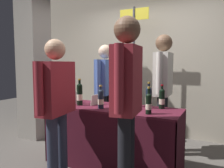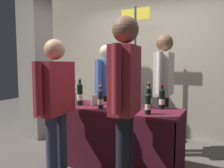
# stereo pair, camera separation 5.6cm
# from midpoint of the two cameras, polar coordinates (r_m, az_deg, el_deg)

# --- Properties ---
(ground_plane) EXTENTS (12.00, 12.00, 0.00)m
(ground_plane) POSITION_cam_midpoint_polar(r_m,az_deg,el_deg) (3.12, 0.54, -20.35)
(ground_plane) COLOR #514C47
(back_partition) EXTENTS (5.30, 0.12, 2.99)m
(back_partition) POSITION_cam_midpoint_polar(r_m,az_deg,el_deg) (4.32, 10.56, 7.13)
(back_partition) COLOR #B2A893
(back_partition) RESTS_ON ground_plane
(concrete_pillar) EXTENTS (0.45, 0.45, 3.48)m
(concrete_pillar) POSITION_cam_midpoint_polar(r_m,az_deg,el_deg) (4.30, -18.91, 10.22)
(concrete_pillar) COLOR gray
(concrete_pillar) RESTS_ON ground_plane
(tasting_table) EXTENTS (1.76, 0.61, 0.79)m
(tasting_table) POSITION_cam_midpoint_polar(r_m,az_deg,el_deg) (2.93, 0.55, -10.91)
(tasting_table) COLOR #4C1423
(tasting_table) RESTS_ON ground_plane
(featured_wine_bottle) EXTENTS (0.07, 0.07, 0.33)m
(featured_wine_bottle) POSITION_cam_midpoint_polar(r_m,az_deg,el_deg) (3.03, 1.30, -2.81)
(featured_wine_bottle) COLOR black
(featured_wine_bottle) RESTS_ON tasting_table
(display_bottle_0) EXTENTS (0.07, 0.07, 0.35)m
(display_bottle_0) POSITION_cam_midpoint_polar(r_m,az_deg,el_deg) (3.28, -11.42, -1.98)
(display_bottle_0) COLOR black
(display_bottle_0) RESTS_ON tasting_table
(display_bottle_1) EXTENTS (0.07, 0.07, 0.30)m
(display_bottle_1) POSITION_cam_midpoint_polar(r_m,az_deg,el_deg) (2.76, -2.40, -3.74)
(display_bottle_1) COLOR #192333
(display_bottle_1) RESTS_ON tasting_table
(display_bottle_2) EXTENTS (0.08, 0.08, 0.36)m
(display_bottle_2) POSITION_cam_midpoint_polar(r_m,az_deg,el_deg) (3.01, -7.77, -2.51)
(display_bottle_2) COLOR black
(display_bottle_2) RESTS_ON tasting_table
(display_bottle_3) EXTENTS (0.07, 0.07, 0.31)m
(display_bottle_3) POSITION_cam_midpoint_polar(r_m,az_deg,el_deg) (2.49, 9.95, -4.95)
(display_bottle_3) COLOR black
(display_bottle_3) RESTS_ON tasting_table
(display_bottle_4) EXTENTS (0.08, 0.08, 0.30)m
(display_bottle_4) POSITION_cam_midpoint_polar(r_m,az_deg,el_deg) (2.71, 3.22, -3.90)
(display_bottle_4) COLOR #38230F
(display_bottle_4) RESTS_ON tasting_table
(display_bottle_5) EXTENTS (0.08, 0.08, 0.32)m
(display_bottle_5) POSITION_cam_midpoint_polar(r_m,az_deg,el_deg) (2.88, 7.11, -3.15)
(display_bottle_5) COLOR black
(display_bottle_5) RESTS_ON tasting_table
(display_bottle_6) EXTENTS (0.08, 0.08, 0.33)m
(display_bottle_6) POSITION_cam_midpoint_polar(r_m,az_deg,el_deg) (2.81, 10.05, -3.37)
(display_bottle_6) COLOR #192333
(display_bottle_6) RESTS_ON tasting_table
(display_bottle_7) EXTENTS (0.07, 0.07, 0.30)m
(display_bottle_7) POSITION_cam_midpoint_polar(r_m,az_deg,el_deg) (2.81, 13.36, -3.68)
(display_bottle_7) COLOR black
(display_bottle_7) RESTS_ON tasting_table
(wine_glass_near_vendor) EXTENTS (0.07, 0.07, 0.13)m
(wine_glass_near_vendor) POSITION_cam_midpoint_polar(r_m,az_deg,el_deg) (3.40, -9.12, -2.65)
(wine_glass_near_vendor) COLOR silver
(wine_glass_near_vendor) RESTS_ON tasting_table
(wine_glass_mid) EXTENTS (0.08, 0.08, 0.13)m
(wine_glass_mid) POSITION_cam_midpoint_polar(r_m,az_deg,el_deg) (2.85, 3.64, -3.96)
(wine_glass_mid) COLOR silver
(wine_glass_mid) RESTS_ON tasting_table
(wine_glass_near_taster) EXTENTS (0.07, 0.07, 0.13)m
(wine_glass_near_taster) POSITION_cam_midpoint_polar(r_m,az_deg,el_deg) (2.80, 5.35, -4.34)
(wine_glass_near_taster) COLOR silver
(wine_glass_near_taster) RESTS_ON tasting_table
(flower_vase) EXTENTS (0.08, 0.08, 0.34)m
(flower_vase) POSITION_cam_midpoint_polar(r_m,az_deg,el_deg) (3.15, -9.27, -2.75)
(flower_vase) COLOR silver
(flower_vase) RESTS_ON tasting_table
(brochure_stand) EXTENTS (0.06, 0.18, 0.14)m
(brochure_stand) POSITION_cam_midpoint_polar(r_m,az_deg,el_deg) (3.02, -3.69, -4.07)
(brochure_stand) COLOR silver
(brochure_stand) RESTS_ON tasting_table
(vendor_presenter) EXTENTS (0.23, 0.56, 1.66)m
(vendor_presenter) POSITION_cam_midpoint_polar(r_m,az_deg,el_deg) (3.72, -1.05, -0.18)
(vendor_presenter) COLOR black
(vendor_presenter) RESTS_ON ground_plane
(vendor_assistant) EXTENTS (0.24, 0.60, 1.77)m
(vendor_assistant) POSITION_cam_midpoint_polar(r_m,az_deg,el_deg) (3.33, 13.75, 0.43)
(vendor_assistant) COLOR black
(vendor_assistant) RESTS_ON ground_plane
(taster_foreground_right) EXTENTS (0.27, 0.64, 1.61)m
(taster_foreground_right) POSITION_cam_midpoint_polar(r_m,az_deg,el_deg) (2.48, -13.75, -3.60)
(taster_foreground_right) COLOR #2D3347
(taster_foreground_right) RESTS_ON ground_plane
(taster_foreground_left) EXTENTS (0.26, 0.55, 1.78)m
(taster_foreground_left) POSITION_cam_midpoint_polar(r_m,az_deg,el_deg) (2.04, 4.17, -2.54)
(taster_foreground_left) COLOR black
(taster_foreground_left) RESTS_ON ground_plane
(booth_signpost) EXTENTS (0.52, 0.04, 2.32)m
(booth_signpost) POSITION_cam_midpoint_polar(r_m,az_deg,el_deg) (3.88, 6.36, 6.52)
(booth_signpost) COLOR #47474C
(booth_signpost) RESTS_ON ground_plane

